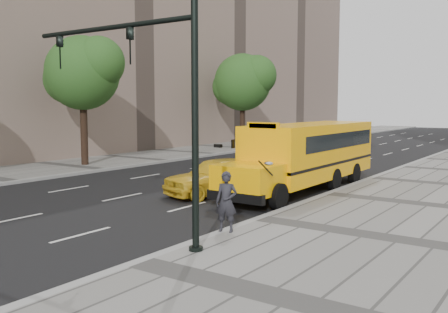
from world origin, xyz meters
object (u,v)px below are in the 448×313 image
Objects in this scene: taxi_near at (218,176)px; tree_b at (83,72)px; school_bus at (309,151)px; taxi_far at (264,156)px; tree_c at (243,82)px; pedestrian at (226,202)px; traffic_signal at (153,96)px.

tree_b is at bearing -173.88° from taxi_near.
school_bus reaches higher than taxi_far.
tree_c reaches higher than taxi_far.
traffic_signal is (-0.96, -2.02, 3.05)m from pedestrian.
tree_c reaches higher than taxi_near.
school_bus is at bearing 1.91° from tree_b.
tree_c is 0.73× the size of school_bus.
tree_b is 12.24m from taxi_far.
traffic_signal is (15.61, -10.54, -1.75)m from tree_b.
tree_c is 32.64m from traffic_signal.
taxi_far is 2.34× the size of pedestrian.
pedestrian is 3.78m from traffic_signal.
traffic_signal is at bearing -61.42° from tree_c.
taxi_near is at bearing -124.42° from school_bus.
taxi_near is at bearing -86.68° from taxi_far.
tree_c is 15.48m from taxi_far.
taxi_near is 0.75× the size of traffic_signal.
taxi_near is (12.41, -3.15, -5.02)m from tree_b.
taxi_far is 18.69m from traffic_signal.
tree_c reaches higher than traffic_signal.
traffic_signal is at bearing -85.05° from taxi_far.
traffic_signal is (15.59, -28.62, -1.85)m from tree_c.
tree_c is 4.77× the size of pedestrian.
taxi_near is (-2.50, -3.65, -0.94)m from school_bus.
tree_c is 2.04× the size of taxi_far.
tree_b is 4.54× the size of pedestrian.
pedestrian is at bearing -58.11° from tree_c.
school_bus is 4.52m from taxi_near.
tree_c is 1.33× the size of traffic_signal.
taxi_far is at bearing 134.47° from school_bus.
pedestrian is at bearing -79.63° from school_bus.
school_bus is 11.30m from traffic_signal.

